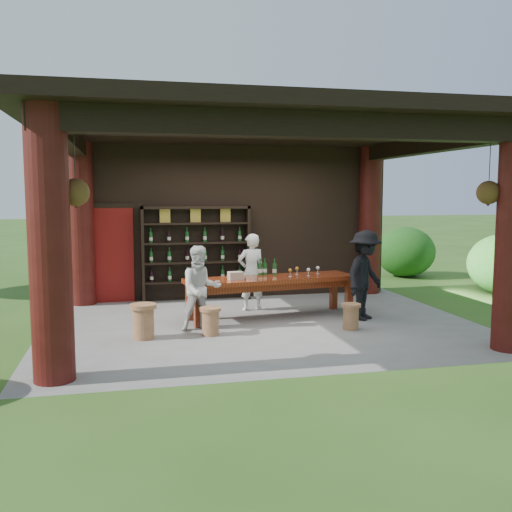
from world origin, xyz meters
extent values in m
plane|color=#2D5119|center=(0.00, 0.00, 0.00)|extent=(90.00, 90.00, 0.00)
cube|color=slate|center=(0.00, 0.00, -0.05)|extent=(7.40, 5.90, 0.10)
cube|color=black|center=(0.00, 2.75, 1.65)|extent=(7.00, 0.18, 3.30)
cube|color=maroon|center=(-2.60, 2.65, 1.00)|extent=(0.95, 0.06, 2.00)
cylinder|color=#380C0A|center=(-3.15, -2.40, 1.65)|extent=(0.50, 0.50, 3.30)
cylinder|color=#380C0A|center=(-3.15, 2.55, 1.65)|extent=(0.50, 0.50, 3.30)
cylinder|color=#380C0A|center=(3.15, 2.55, 1.65)|extent=(0.50, 0.50, 3.30)
cube|color=black|center=(0.00, -2.40, 3.15)|extent=(6.70, 0.35, 0.35)
cube|color=black|center=(-3.15, 0.00, 3.15)|extent=(0.30, 5.20, 0.30)
cube|color=black|center=(3.15, 0.00, 3.15)|extent=(0.30, 5.20, 0.30)
cube|color=black|center=(0.00, 0.00, 3.40)|extent=(7.50, 6.00, 0.20)
cylinder|color=black|center=(-2.85, -2.20, 2.62)|extent=(0.01, 0.01, 0.75)
cone|color=black|center=(-2.85, -2.20, 2.17)|extent=(0.32, 0.32, 0.18)
sphere|color=#1E5919|center=(-2.85, -2.20, 2.28)|extent=(0.34, 0.34, 0.34)
cylinder|color=black|center=(2.85, -2.20, 2.62)|extent=(0.01, 0.01, 0.75)
cone|color=black|center=(2.85, -2.20, 2.17)|extent=(0.32, 0.32, 0.18)
sphere|color=#1E5919|center=(2.85, -2.20, 2.28)|extent=(0.34, 0.34, 0.34)
cube|color=#61210D|center=(0.29, 0.46, 0.71)|extent=(3.22, 1.21, 0.08)
cube|color=#61210D|center=(0.29, 0.46, 0.61)|extent=(3.01, 1.04, 0.12)
cube|color=#61210D|center=(-1.11, -0.03, 0.34)|extent=(0.13, 0.13, 0.67)
cube|color=#61210D|center=(1.77, 0.35, 0.34)|extent=(0.13, 0.13, 0.67)
cube|color=#61210D|center=(-1.19, 0.57, 0.34)|extent=(0.13, 0.13, 0.67)
cube|color=#61210D|center=(1.69, 0.95, 0.34)|extent=(0.13, 0.13, 0.67)
cylinder|color=brown|center=(-0.98, -0.61, 0.20)|extent=(0.27, 0.27, 0.40)
cylinder|color=brown|center=(-0.98, -0.61, 0.43)|extent=(0.34, 0.34, 0.05)
cylinder|color=brown|center=(1.37, -0.73, 0.19)|extent=(0.26, 0.26, 0.38)
cylinder|color=brown|center=(1.37, -0.73, 0.41)|extent=(0.33, 0.33, 0.05)
cylinder|color=brown|center=(-2.03, -0.59, 0.24)|extent=(0.33, 0.33, 0.48)
cylinder|color=brown|center=(-2.03, -0.59, 0.52)|extent=(0.42, 0.42, 0.07)
imported|color=white|center=(0.09, 1.21, 0.75)|extent=(0.59, 0.44, 1.50)
imported|color=beige|center=(-1.09, -0.27, 0.71)|extent=(0.73, 0.60, 1.42)
imported|color=black|center=(1.90, -0.07, 0.81)|extent=(1.19, 1.12, 1.61)
cube|color=#BF6672|center=(-0.39, 0.30, 0.82)|extent=(0.28, 0.21, 0.14)
ellipsoid|color=#194C14|center=(6.07, 1.75, 0.58)|extent=(1.60, 1.60, 1.36)
ellipsoid|color=#194C14|center=(5.16, 4.68, 0.58)|extent=(1.60, 1.60, 1.36)
ellipsoid|color=#194C14|center=(7.14, 2.88, 0.55)|extent=(1.52, 1.52, 1.29)
camera|label=1|loc=(-2.25, -9.51, 2.27)|focal=40.00mm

